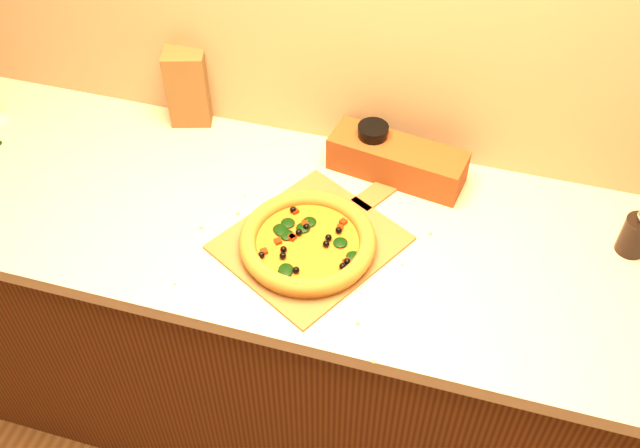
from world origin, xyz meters
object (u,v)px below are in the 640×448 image
(pizza_peel, at_px, (315,239))
(dark_jar, at_px, (372,146))
(pepper_grinder, at_px, (636,234))
(pizza, at_px, (308,242))

(pizza_peel, relative_size, dark_jar, 4.28)
(pizza_peel, distance_m, dark_jar, 0.31)
(pepper_grinder, relative_size, dark_jar, 1.01)
(pizza, relative_size, dark_jar, 2.52)
(pizza_peel, distance_m, pizza, 0.04)
(pizza, distance_m, pepper_grinder, 0.75)
(pepper_grinder, bearing_deg, pizza_peel, -166.16)
(pizza_peel, xyz_separation_m, pepper_grinder, (0.72, 0.18, 0.05))
(pizza, xyz_separation_m, dark_jar, (0.07, 0.33, 0.04))
(pepper_grinder, bearing_deg, pizza, -163.83)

